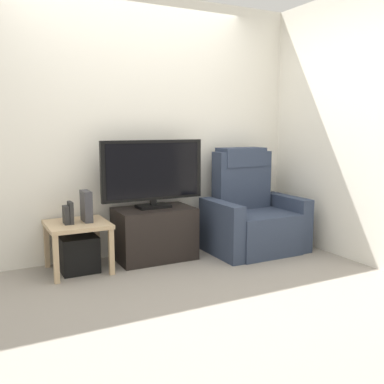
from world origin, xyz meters
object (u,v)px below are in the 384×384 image
Objects in this scene: television at (153,172)px; subwoofer_box at (78,253)px; side_table at (77,230)px; book_leftmost at (66,215)px; game_console at (86,206)px; recliner_armchair at (252,215)px; book_middle at (71,213)px; tv_stand at (155,233)px.

television is 1.04m from subwoofer_box.
side_table is 3.31× the size of book_leftmost.
television is 0.73m from game_console.
recliner_armchair reaches higher than book_leftmost.
side_table is 0.18m from book_leftmost.
book_leftmost is (-0.10, -0.02, 0.15)m from side_table.
recliner_armchair reaches higher than book_middle.
television is 6.36× the size of book_leftmost.
tv_stand is at bearing 3.35° from book_middle.
side_table reaches higher than subwoofer_box.
book_middle is (-0.82, -0.05, 0.29)m from tv_stand.
television reaches higher than subwoofer_box.
book_middle reaches higher than subwoofer_box.
tv_stand is at bearing -90.00° from television.
game_console is (-0.67, -0.04, -0.27)m from television.
tv_stand is at bearing 2.11° from subwoofer_box.
game_console is at bearing 11.40° from book_middle.
game_console is at bearing 6.34° from subwoofer_box.
television is at bearing 90.00° from tv_stand.
game_console is (0.19, 0.03, 0.06)m from book_leftmost.
side_table is 2.73× the size of book_middle.
subwoofer_box is 0.39m from book_middle.
book_leftmost reaches higher than side_table.
book_leftmost is at bearing 173.97° from recliner_armchair.
book_leftmost reaches higher than tv_stand.
recliner_armchair is at bearing -3.55° from book_leftmost.
tv_stand is 1.41× the size of side_table.
side_table is at bearing -176.46° from television.
tv_stand is 0.73× the size of television.
side_table is (-1.81, 0.14, 0.01)m from recliner_armchair.
recliner_armchair is at bearing -4.38° from side_table.
television is 0.93m from book_leftmost.
television is 0.96× the size of recliner_armchair.
recliner_armchair is 5.46× the size of book_middle.
television reaches higher than book_middle.
book_middle is (-0.06, -0.02, 0.17)m from side_table.
book_leftmost is 0.20m from game_console.
subwoofer_box is at bearing -177.89° from tv_stand.
book_leftmost is at bearing -168.69° from subwoofer_box.
side_table is at bearing 173.15° from recliner_armchair.
subwoofer_box is (-1.81, 0.14, -0.21)m from recliner_armchair.
subwoofer_box is (0.00, -0.00, -0.22)m from side_table.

